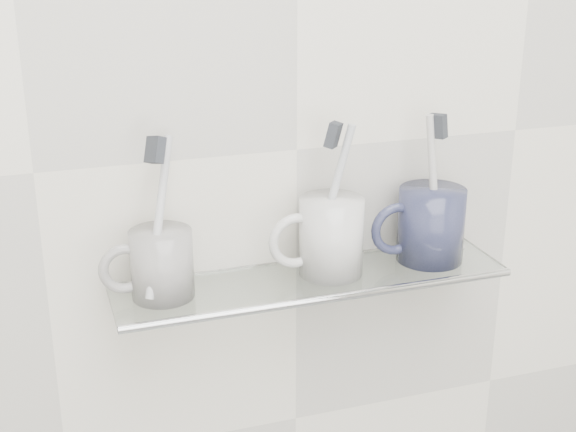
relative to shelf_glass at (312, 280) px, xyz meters
name	(u,v)px	position (x,y,z in m)	size (l,w,h in m)	color
wall_back	(297,150)	(0.00, 0.06, 0.15)	(2.50, 2.50, 0.00)	silver
shelf_glass	(312,280)	(0.00, 0.00, 0.00)	(0.50, 0.12, 0.01)	silver
shelf_rail	(328,298)	(0.00, -0.06, 0.00)	(0.01, 0.01, 0.50)	silver
bracket_left	(141,295)	(-0.21, 0.05, -0.01)	(0.02, 0.02, 0.03)	silver
bracket_right	(442,254)	(0.21, 0.05, -0.01)	(0.02, 0.02, 0.03)	silver
mug_left	(162,264)	(-0.19, 0.00, 0.05)	(0.07, 0.07, 0.08)	silver
mug_left_handle	(125,269)	(-0.23, 0.00, 0.05)	(0.06, 0.06, 0.01)	silver
toothbrush_left	(159,217)	(-0.19, 0.00, 0.10)	(0.01, 0.01, 0.19)	beige
bristles_left	(155,150)	(-0.19, 0.00, 0.19)	(0.01, 0.02, 0.03)	#292C32
mug_center	(331,236)	(0.03, 0.00, 0.05)	(0.08, 0.08, 0.10)	silver
mug_center_handle	(296,241)	(-0.02, 0.00, 0.05)	(0.07, 0.07, 0.01)	silver
toothbrush_center	(332,198)	(0.03, 0.00, 0.10)	(0.01, 0.01, 0.19)	silver
bristles_center	(333,135)	(0.03, 0.00, 0.19)	(0.01, 0.02, 0.03)	#292C32
mug_right	(431,225)	(0.17, 0.00, 0.05)	(0.09, 0.09, 0.10)	#1E213A
mug_right_handle	(397,229)	(0.12, 0.00, 0.05)	(0.07, 0.07, 0.01)	#1E213A
toothbrush_right	(433,187)	(0.17, 0.00, 0.10)	(0.01, 0.01, 0.19)	beige
bristles_right	(437,126)	(0.17, 0.00, 0.19)	(0.01, 0.02, 0.03)	#292C32
chrome_cap	(450,251)	(0.20, 0.00, 0.01)	(0.04, 0.04, 0.02)	silver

